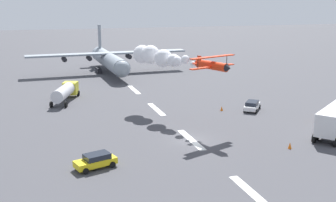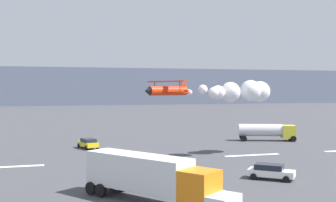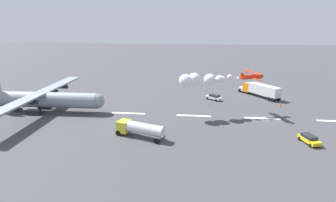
{
  "view_description": "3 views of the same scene",
  "coord_description": "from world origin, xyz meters",
  "px_view_note": "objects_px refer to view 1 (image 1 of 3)",
  "views": [
    {
      "loc": [
        -45.3,
        17.48,
        16.72
      ],
      "look_at": [
        9.21,
        0.08,
        2.83
      ],
      "focal_mm": 43.9,
      "sensor_mm": 36.0,
      "label": 1
    },
    {
      "loc": [
        -10.88,
        -51.18,
        9.07
      ],
      "look_at": [
        2.61,
        -3.68,
        7.58
      ],
      "focal_mm": 44.66,
      "sensor_mm": 36.0,
      "label": 2
    },
    {
      "loc": [
        14.68,
        59.34,
        20.76
      ],
      "look_at": [
        21.59,
        0.0,
        3.36
      ],
      "focal_mm": 28.71,
      "sensor_mm": 36.0,
      "label": 3
    }
  ],
  "objects_px": {
    "cargo_transport_plane": "(110,60)",
    "traffic_cone_near": "(290,145)",
    "stunt_biplane_red": "(159,57)",
    "airport_staff_sedan": "(96,160)",
    "followme_car_yellow": "(252,105)",
    "fuel_tanker_truck": "(65,91)",
    "traffic_cone_far": "(222,108)"
  },
  "relations": [
    {
      "from": "fuel_tanker_truck",
      "to": "traffic_cone_near",
      "type": "xyz_separation_m",
      "value": [
        -31.85,
        -23.27,
        -1.37
      ]
    },
    {
      "from": "stunt_biplane_red",
      "to": "traffic_cone_near",
      "type": "bearing_deg",
      "value": -153.22
    },
    {
      "from": "airport_staff_sedan",
      "to": "traffic_cone_near",
      "type": "bearing_deg",
      "value": -92.91
    },
    {
      "from": "stunt_biplane_red",
      "to": "airport_staff_sedan",
      "type": "distance_m",
      "value": 23.76
    },
    {
      "from": "cargo_transport_plane",
      "to": "stunt_biplane_red",
      "type": "height_order",
      "value": "cargo_transport_plane"
    },
    {
      "from": "followme_car_yellow",
      "to": "airport_staff_sedan",
      "type": "height_order",
      "value": "same"
    },
    {
      "from": "fuel_tanker_truck",
      "to": "stunt_biplane_red",
      "type": "bearing_deg",
      "value": -132.18
    },
    {
      "from": "followme_car_yellow",
      "to": "traffic_cone_far",
      "type": "relative_size",
      "value": 6.14
    },
    {
      "from": "airport_staff_sedan",
      "to": "traffic_cone_near",
      "type": "distance_m",
      "value": 22.42
    },
    {
      "from": "fuel_tanker_truck",
      "to": "cargo_transport_plane",
      "type": "bearing_deg",
      "value": -25.38
    },
    {
      "from": "cargo_transport_plane",
      "to": "traffic_cone_near",
      "type": "xyz_separation_m",
      "value": [
        -57.48,
        -11.11,
        -2.88
      ]
    },
    {
      "from": "airport_staff_sedan",
      "to": "traffic_cone_near",
      "type": "relative_size",
      "value": 6.11
    },
    {
      "from": "followme_car_yellow",
      "to": "cargo_transport_plane",
      "type": "bearing_deg",
      "value": 20.76
    },
    {
      "from": "fuel_tanker_truck",
      "to": "traffic_cone_far",
      "type": "distance_m",
      "value": 26.82
    },
    {
      "from": "cargo_transport_plane",
      "to": "airport_staff_sedan",
      "type": "relative_size",
      "value": 8.3
    },
    {
      "from": "stunt_biplane_red",
      "to": "traffic_cone_far",
      "type": "xyz_separation_m",
      "value": [
        -1.78,
        -9.7,
        -8.29
      ]
    },
    {
      "from": "stunt_biplane_red",
      "to": "airport_staff_sedan",
      "type": "bearing_deg",
      "value": 146.52
    },
    {
      "from": "traffic_cone_near",
      "to": "traffic_cone_far",
      "type": "height_order",
      "value": "same"
    },
    {
      "from": "stunt_biplane_red",
      "to": "traffic_cone_far",
      "type": "bearing_deg",
      "value": -100.39
    },
    {
      "from": "fuel_tanker_truck",
      "to": "airport_staff_sedan",
      "type": "relative_size",
      "value": 2.15
    },
    {
      "from": "airport_staff_sedan",
      "to": "traffic_cone_far",
      "type": "relative_size",
      "value": 6.11
    },
    {
      "from": "cargo_transport_plane",
      "to": "followme_car_yellow",
      "type": "height_order",
      "value": "cargo_transport_plane"
    },
    {
      "from": "airport_staff_sedan",
      "to": "stunt_biplane_red",
      "type": "bearing_deg",
      "value": -33.48
    },
    {
      "from": "airport_staff_sedan",
      "to": "traffic_cone_near",
      "type": "height_order",
      "value": "airport_staff_sedan"
    },
    {
      "from": "cargo_transport_plane",
      "to": "traffic_cone_far",
      "type": "height_order",
      "value": "cargo_transport_plane"
    },
    {
      "from": "followme_car_yellow",
      "to": "traffic_cone_far",
      "type": "xyz_separation_m",
      "value": [
        1.31,
        4.64,
        -0.44
      ]
    },
    {
      "from": "followme_car_yellow",
      "to": "stunt_biplane_red",
      "type": "bearing_deg",
      "value": 77.85
    },
    {
      "from": "cargo_transport_plane",
      "to": "traffic_cone_near",
      "type": "bearing_deg",
      "value": -169.06
    },
    {
      "from": "fuel_tanker_truck",
      "to": "traffic_cone_near",
      "type": "height_order",
      "value": "fuel_tanker_truck"
    },
    {
      "from": "fuel_tanker_truck",
      "to": "followme_car_yellow",
      "type": "bearing_deg",
      "value": -118.68
    },
    {
      "from": "cargo_transport_plane",
      "to": "airport_staff_sedan",
      "type": "xyz_separation_m",
      "value": [
        -56.34,
        11.27,
        -2.44
      ]
    },
    {
      "from": "fuel_tanker_truck",
      "to": "traffic_cone_near",
      "type": "distance_m",
      "value": 39.47
    }
  ]
}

